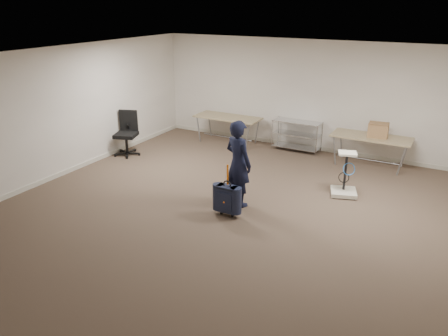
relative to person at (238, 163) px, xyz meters
The scene contains 10 objects.
ground 1.04m from the person, 101.97° to the right, with size 9.00×9.00×0.00m, color #443429.
room_shell 1.11m from the person, 99.53° to the left, with size 8.00×9.00×9.00m.
folding_table_left 3.91m from the person, 121.29° to the left, with size 1.80×0.75×0.73m.
folding_table_right 3.78m from the person, 62.07° to the left, with size 1.80×0.75×0.73m.
wire_shelf 3.61m from the person, 92.07° to the left, with size 1.22×0.47×0.80m.
person is the anchor object (origin of this frame).
suitcase 0.73m from the person, 84.27° to the right, with size 0.36×0.21×0.99m.
office_chair 4.01m from the person, 161.91° to the left, with size 0.67×0.68×1.11m.
equipment_cart 2.27m from the person, 39.63° to the left, with size 0.63×0.63×0.91m.
cardboard_box 3.86m from the person, 60.57° to the left, with size 0.44×0.33×0.33m, color #8B5C40.
Camera 1 is at (3.58, -6.21, 3.68)m, focal length 35.00 mm.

